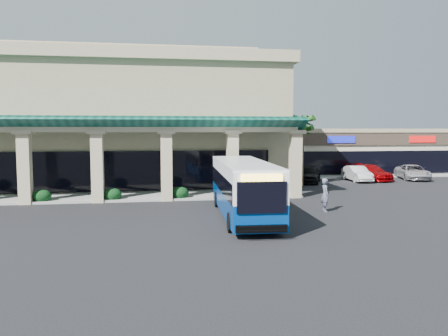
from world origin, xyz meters
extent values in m
plane|color=black|center=(0.00, 0.00, 0.00)|extent=(110.00, 110.00, 0.00)
imported|color=#53566A|center=(6.04, -0.25, 0.98)|extent=(0.51, 0.74, 1.96)
imported|color=black|center=(9.99, 13.35, 0.79)|extent=(3.60, 4.97, 1.57)
imported|color=silver|center=(14.78, 13.71, 0.71)|extent=(1.75, 4.38, 1.42)
imported|color=#8F0205|center=(16.42, 14.40, 0.74)|extent=(3.14, 5.44, 1.48)
imported|color=#A5A4A7|center=(20.77, 14.27, 0.70)|extent=(3.56, 5.48, 1.40)
camera|label=1|loc=(-3.71, -24.23, 4.77)|focal=35.00mm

